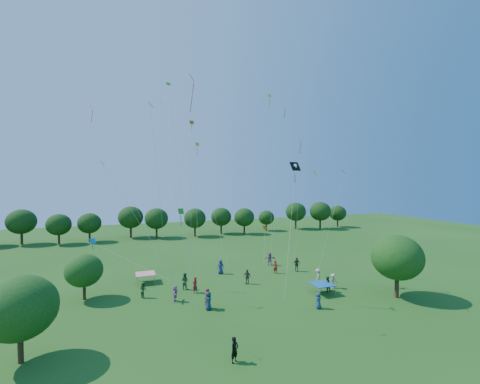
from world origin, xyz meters
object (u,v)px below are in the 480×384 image
Objects in this scene: near_tree_north at (84,270)px; tent_blue at (322,284)px; red_high_kite at (193,113)px; near_tree_east at (397,257)px; pirate_kite at (295,168)px; man_in_black at (235,350)px; near_tree_west at (20,308)px; tent_red_stripe at (145,274)px.

near_tree_north is 2.10× the size of tent_blue.
near_tree_north is 19.43m from red_high_kite.
near_tree_east is 14.29m from pirate_kite.
near_tree_north reaches higher than man_in_black.
near_tree_north is at bearing 163.72° from tent_blue.
near_tree_west is at bearing -103.55° from near_tree_north.
tent_blue is (23.63, -6.90, -1.93)m from near_tree_north.
near_tree_east reaches higher than tent_blue.
near_tree_west is at bearing -149.63° from red_high_kite.
near_tree_east is 3.79× the size of man_in_black.
tent_blue is 22.45m from red_high_kite.
near_tree_west is 28.46m from pirate_kite.
tent_blue is 1.29× the size of man_in_black.
tent_blue is at bearing -15.32° from red_high_kite.
pirate_kite is at bearing 134.22° from near_tree_east.
man_in_black is (-13.00, -9.01, -0.18)m from tent_blue.
pirate_kite is at bearing -20.48° from tent_red_stripe.
pirate_kite is (-7.55, 7.76, 9.33)m from near_tree_east.
near_tree_west is at bearing -121.36° from tent_red_stripe.
man_in_black is (4.44, -19.37, -0.18)m from tent_red_stripe.
pirate_kite is (-0.94, 4.20, 12.46)m from tent_blue.
red_high_kite reaches higher than tent_red_stripe.
red_high_kite reaches higher than tent_blue.
pirate_kite is at bearing 2.94° from red_high_kite.
pirate_kite is (12.06, 13.21, 12.64)m from man_in_black.
red_high_kite is at bearing 58.29° from man_in_black.
pirate_kite reaches higher than tent_red_stripe.
man_in_black reaches higher than tent_red_stripe.
near_tree_north is 24.70m from tent_blue.
pirate_kite is 0.60× the size of red_high_kite.
tent_blue is at bearing 151.71° from near_tree_east.
near_tree_north is 7.35m from tent_red_stripe.
tent_red_stripe is 1.29× the size of man_in_black.
pirate_kite reaches higher than man_in_black.
near_tree_west is at bearing -161.71° from pirate_kite.
near_tree_east is 27.96m from tent_red_stripe.
tent_red_stripe is at bearing 159.52° from pirate_kite.
tent_red_stripe is (-24.05, 13.92, -3.12)m from near_tree_east.
near_tree_north is at bearing 91.74° from man_in_black.
near_tree_west is at bearing -178.91° from near_tree_east.
near_tree_east is at bearing -45.78° from pirate_kite.
near_tree_east is 0.30× the size of red_high_kite.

